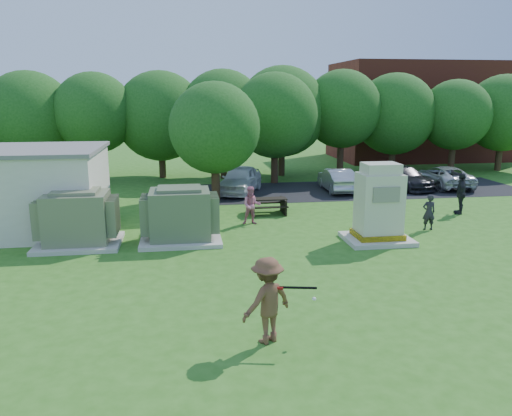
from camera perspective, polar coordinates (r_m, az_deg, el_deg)
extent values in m
plane|color=#2D6619|center=(15.11, 2.22, -8.18)|extent=(120.00, 120.00, 0.00)
cube|color=maroon|center=(45.78, 18.75, 10.43)|extent=(15.00, 8.00, 8.00)
cube|color=#232326|center=(29.50, 10.85, 2.06)|extent=(20.00, 6.00, 0.01)
cube|color=beige|center=(19.51, -19.52, -3.80)|extent=(3.00, 2.40, 0.15)
cube|color=#687050|center=(19.26, -19.74, -1.02)|extent=(2.20, 1.80, 1.80)
cube|color=#687050|center=(19.07, -19.95, 1.78)|extent=(1.60, 1.30, 0.12)
cube|color=#687050|center=(19.55, -23.39, -1.06)|extent=(0.32, 1.50, 1.35)
cube|color=#687050|center=(19.04, -16.00, -0.84)|extent=(0.32, 1.50, 1.35)
cube|color=beige|center=(19.12, -8.57, -3.52)|extent=(3.00, 2.40, 0.15)
cube|color=#586547|center=(18.87, -8.67, -0.68)|extent=(2.20, 1.80, 1.80)
cube|color=#586547|center=(18.67, -8.77, 2.19)|extent=(1.60, 1.30, 0.12)
cube|color=#586547|center=(18.92, -12.52, -0.73)|extent=(0.32, 1.50, 1.35)
cube|color=#586547|center=(18.89, -4.82, -0.48)|extent=(0.32, 1.50, 1.35)
cube|color=beige|center=(19.42, 13.66, -3.46)|extent=(2.44, 1.99, 0.17)
cube|color=yellow|center=(19.37, 13.69, -2.94)|extent=(1.72, 1.38, 0.20)
cube|color=beige|center=(19.09, 13.88, 0.55)|extent=(1.55, 1.22, 2.22)
cube|color=beige|center=(18.86, 14.09, 4.41)|extent=(1.27, 1.00, 0.39)
cube|color=gray|center=(18.42, 14.69, 1.47)|extent=(1.00, 0.04, 0.55)
cube|color=black|center=(23.01, 1.35, 1.05)|extent=(1.72, 0.67, 0.06)
cube|color=black|center=(23.58, 1.13, 0.63)|extent=(1.72, 0.24, 0.05)
cube|color=black|center=(22.57, 1.57, 0.06)|extent=(1.72, 0.24, 0.05)
cube|color=black|center=(22.98, -0.49, 0.13)|extent=(0.08, 1.29, 0.71)
cube|color=black|center=(23.22, 3.16, 0.25)|extent=(0.08, 1.29, 0.71)
imported|color=brown|center=(11.19, 1.29, -10.50)|extent=(1.47, 1.27, 1.97)
imported|color=black|center=(21.47, 19.15, -0.46)|extent=(0.56, 0.39, 1.48)
imported|color=#C86A86|center=(21.14, -0.50, 0.28)|extent=(0.82, 0.65, 1.63)
imported|color=black|center=(24.87, 22.36, 1.56)|extent=(0.86, 1.22, 1.92)
imported|color=silver|center=(27.98, -1.82, 3.27)|extent=(3.24, 4.79, 1.51)
imported|color=#A4A4A8|center=(28.90, 9.22, 3.22)|extent=(1.55, 4.05, 1.32)
imported|color=black|center=(30.67, 16.52, 3.38)|extent=(2.66, 4.72, 1.29)
imported|color=#B2B3B7|center=(31.82, 20.71, 3.38)|extent=(2.35, 4.64, 1.26)
cylinder|color=black|center=(11.09, 4.75, -9.06)|extent=(0.84, 0.22, 0.06)
cylinder|color=maroon|center=(11.03, 2.54, -9.15)|extent=(0.23, 0.11, 0.06)
sphere|color=white|center=(11.45, 6.66, -10.29)|extent=(0.09, 0.09, 0.09)
cylinder|color=#47301E|center=(34.81, -24.00, 4.80)|extent=(0.44, 0.44, 2.40)
sphere|color=#235B1C|center=(34.58, -24.44, 9.52)|extent=(5.60, 5.60, 5.60)
cylinder|color=#47301E|center=(33.34, -17.65, 5.34)|extent=(0.44, 0.44, 2.80)
sphere|color=#235B1C|center=(33.11, -17.99, 10.32)|extent=(5.00, 5.00, 5.00)
cylinder|color=#47301E|center=(33.75, -10.67, 5.38)|extent=(0.44, 0.44, 2.30)
sphere|color=#235B1C|center=(33.51, -10.88, 10.29)|extent=(5.80, 5.80, 5.80)
cylinder|color=#47301E|center=(32.91, -3.73, 5.74)|extent=(0.44, 0.44, 2.70)
sphere|color=#235B1C|center=(32.67, -3.81, 10.92)|extent=(5.40, 5.40, 5.40)
cylinder|color=#47301E|center=(34.06, 2.94, 5.83)|extent=(0.44, 0.44, 2.50)
sphere|color=#235B1C|center=(33.82, 3.00, 10.96)|extent=(6.00, 6.00, 6.00)
cylinder|color=#47301E|center=(34.66, 9.61, 6.12)|extent=(0.44, 0.44, 2.90)
sphere|color=#235B1C|center=(34.44, 9.80, 11.09)|extent=(5.20, 5.20, 5.20)
cylinder|color=#47301E|center=(36.66, 15.30, 5.81)|extent=(0.44, 0.44, 2.40)
sphere|color=#235B1C|center=(36.44, 15.57, 10.31)|extent=(5.60, 5.60, 5.60)
cylinder|color=#47301E|center=(37.64, 21.48, 5.70)|extent=(0.44, 0.44, 2.60)
sphere|color=#235B1C|center=(37.44, 21.82, 9.86)|extent=(4.80, 4.80, 4.80)
cylinder|color=#47301E|center=(40.27, 26.03, 5.63)|extent=(0.44, 0.44, 2.50)
sphere|color=#235B1C|center=(40.07, 26.43, 9.70)|extent=(5.40, 5.40, 5.40)
cylinder|color=#47301E|center=(25.75, -4.64, 3.40)|extent=(0.44, 0.44, 2.40)
sphere|color=#235B1C|center=(25.46, -4.74, 9.13)|extent=(4.60, 4.60, 4.60)
cylinder|color=#47301E|center=(31.14, 2.13, 5.26)|extent=(0.44, 0.44, 2.60)
sphere|color=#235B1C|center=(30.89, 2.18, 10.53)|extent=(5.20, 5.20, 5.20)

